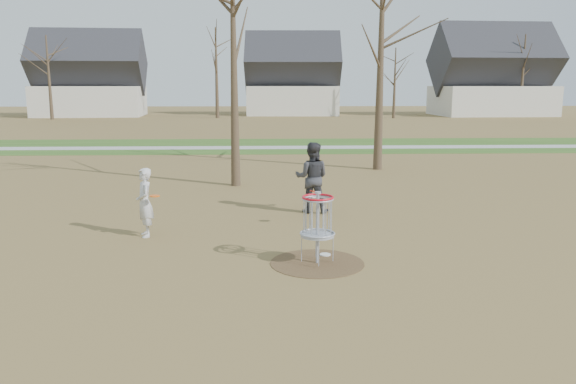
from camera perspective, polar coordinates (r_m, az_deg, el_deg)
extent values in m
plane|color=brown|center=(10.79, 2.98, -7.24)|extent=(160.00, 160.00, 0.00)
cube|color=#2D5119|center=(31.40, -0.43, 4.73)|extent=(160.00, 8.00, 0.01)
cube|color=#9E9E99|center=(30.41, -0.37, 4.55)|extent=(160.00, 1.50, 0.01)
cylinder|color=#47331E|center=(10.79, 2.98, -7.21)|extent=(1.80, 1.80, 0.01)
imported|color=silver|center=(12.86, -14.35, -1.05)|extent=(0.54, 0.65, 1.54)
imported|color=#343439|center=(14.83, 2.45, 1.48)|extent=(1.02, 0.85, 1.87)
cylinder|color=silver|center=(11.26, 3.80, -6.35)|extent=(0.22, 0.22, 0.02)
cylinder|color=red|center=(13.24, 2.69, 0.05)|extent=(0.23, 0.22, 0.10)
cylinder|color=#F3580C|center=(12.49, -13.39, -0.39)|extent=(0.22, 0.22, 0.02)
cylinder|color=#9EA3AD|center=(10.60, 3.01, -3.76)|extent=(0.05, 0.05, 1.35)
cylinder|color=#9EA3AD|center=(10.63, 3.01, -4.42)|extent=(0.64, 0.64, 0.04)
torus|color=#9EA3AD|center=(10.47, 3.05, -0.72)|extent=(0.60, 0.60, 0.04)
torus|color=red|center=(10.46, 3.05, -0.53)|extent=(0.60, 0.60, 0.04)
cone|color=#382B1E|center=(18.75, -5.51, 12.03)|extent=(0.32, 0.32, 7.50)
cone|color=#382B1E|center=(22.67, 9.39, 12.99)|extent=(0.36, 0.36, 8.50)
cone|color=#382B1E|center=(60.03, -23.11, 10.61)|extent=(0.36, 0.36, 8.00)
cone|color=#382B1E|center=(58.44, -7.28, 11.89)|extent=(0.40, 0.40, 9.00)
cone|color=#382B1E|center=(58.66, 10.78, 10.80)|extent=(0.32, 0.32, 7.00)
cone|color=#382B1E|center=(65.06, 22.73, 10.81)|extent=(0.38, 0.38, 8.50)
cube|color=silver|center=(65.09, -19.41, 8.70)|extent=(11.46, 7.75, 3.20)
pyramid|color=#2D2D33|center=(65.09, -19.60, 11.66)|extent=(12.01, 7.79, 3.55)
cube|color=silver|center=(64.30, 0.47, 9.28)|extent=(10.24, 7.34, 3.20)
pyramid|color=#2D2D33|center=(64.30, 0.48, 12.29)|extent=(10.74, 7.36, 3.55)
cube|color=silver|center=(67.05, 19.92, 8.71)|extent=(12.40, 8.62, 3.20)
pyramid|color=#2D2D33|center=(67.05, 20.13, 11.81)|extent=(13.00, 8.65, 4.06)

